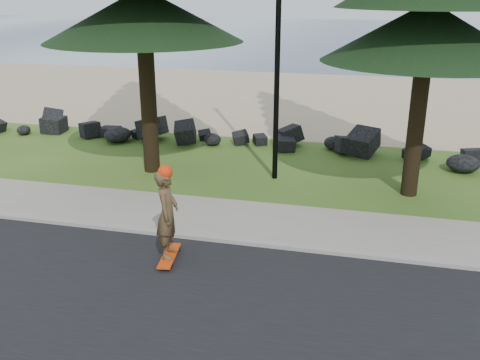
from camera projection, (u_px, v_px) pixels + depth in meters
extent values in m
plane|color=#345C1C|center=(249.00, 225.00, 11.71)|extent=(160.00, 160.00, 0.00)
cube|color=black|center=(179.00, 354.00, 7.59)|extent=(160.00, 7.00, 0.02)
cube|color=gray|center=(239.00, 241.00, 10.87)|extent=(160.00, 0.20, 0.10)
cube|color=gray|center=(251.00, 220.00, 11.88)|extent=(160.00, 2.00, 0.08)
cube|color=tan|center=(317.00, 99.00, 24.95)|extent=(160.00, 15.00, 0.01)
cube|color=#354A65|center=(352.00, 35.00, 58.30)|extent=(160.00, 58.00, 0.01)
cylinder|color=black|center=(278.00, 26.00, 13.27)|extent=(0.14, 0.14, 8.00)
cube|color=red|center=(169.00, 256.00, 10.18)|extent=(0.39, 1.05, 0.03)
imported|color=brown|center=(167.00, 214.00, 9.89)|extent=(0.49, 0.67, 1.70)
sphere|color=red|center=(165.00, 172.00, 9.61)|extent=(0.27, 0.27, 0.27)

